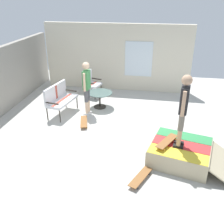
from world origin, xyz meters
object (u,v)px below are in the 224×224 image
object	(u,v)px
skateboard_spare	(141,177)
person_skater	(184,106)
skateboard_by_bench	(84,122)
skateboard_on_ramp	(167,141)
patio_chair_near_house	(90,81)
person_watching	(87,84)
patio_bench	(59,97)
skate_ramp	(181,153)
patio_table	(100,97)

from	to	relation	value
skateboard_spare	person_skater	bearing A→B (deg)	-43.96
skateboard_by_bench	skateboard_on_ramp	bearing A→B (deg)	-120.65
patio_chair_near_house	person_watching	bearing A→B (deg)	-168.94
patio_bench	person_watching	distance (m)	1.05
skateboard_by_bench	skateboard_on_ramp	xyz separation A→B (m)	(-1.49, -2.51, 0.47)
patio_bench	person_skater	size ratio (longest dim) A/B	0.76
skate_ramp	patio_bench	world-z (taller)	patio_bench
person_skater	person_watching	bearing A→B (deg)	51.81
skate_ramp	patio_chair_near_house	distance (m)	5.05
patio_bench	person_skater	xyz separation A→B (m)	(-2.10, -3.80, 0.89)
skate_ramp	skateboard_by_bench	size ratio (longest dim) A/B	2.74
patio_chair_near_house	patio_table	size ratio (longest dim) A/B	1.13
skateboard_spare	patio_chair_near_house	bearing A→B (deg)	26.43
patio_bench	patio_chair_near_house	size ratio (longest dim) A/B	1.30
skate_ramp	person_skater	distance (m)	1.27
person_skater	skateboard_spare	bearing A→B (deg)	136.04
skateboard_spare	person_watching	bearing A→B (deg)	33.21
skate_ramp	patio_table	bearing A→B (deg)	43.63
patio_table	skateboard_on_ramp	xyz separation A→B (m)	(-2.85, -2.29, 0.15)
patio_table	person_skater	distance (m)	3.98
skate_ramp	skateboard_by_bench	distance (m)	3.23
person_watching	skate_ramp	bearing A→B (deg)	-126.62
person_watching	person_skater	size ratio (longest dim) A/B	1.02
patio_bench	patio_chair_near_house	distance (m)	1.87
skate_ramp	patio_chair_near_house	bearing A→B (deg)	40.61
person_watching	person_skater	distance (m)	3.67
patio_chair_near_house	person_watching	xyz separation A→B (m)	(-1.62, -0.32, 0.45)
skateboard_on_ramp	patio_bench	bearing A→B (deg)	59.09
patio_bench	skateboard_on_ramp	world-z (taller)	patio_bench
person_skater	patio_chair_near_house	bearing A→B (deg)	39.37
patio_chair_near_house	skateboard_by_bench	size ratio (longest dim) A/B	1.24
patio_table	skateboard_by_bench	xyz separation A→B (m)	(-1.36, 0.22, -0.32)
patio_table	skateboard_on_ramp	world-z (taller)	patio_table
person_skater	skateboard_on_ramp	distance (m)	0.99
skateboard_spare	skateboard_on_ramp	xyz separation A→B (m)	(0.85, -0.55, 0.47)
person_watching	person_skater	bearing A→B (deg)	-128.19
person_watching	skateboard_spare	bearing A→B (deg)	-146.79
skate_ramp	skateboard_on_ramp	bearing A→B (deg)	98.31
patio_bench	skateboard_spare	bearing A→B (deg)	-134.89
patio_bench	skateboard_by_bench	bearing A→B (deg)	-121.57
person_watching	person_skater	xyz separation A→B (m)	(-2.25, -2.86, 0.44)
skateboard_spare	skateboard_by_bench	bearing A→B (deg)	39.97
patio_table	skateboard_by_bench	bearing A→B (deg)	170.63
patio_chair_near_house	skateboard_spare	world-z (taller)	patio_chair_near_house
skate_ramp	skateboard_on_ramp	world-z (taller)	skateboard_on_ramp
skate_ramp	skateboard_spare	size ratio (longest dim) A/B	2.78
patio_bench	person_watching	xyz separation A→B (m)	(0.15, -0.94, 0.45)
patio_bench	patio_chair_near_house	xyz separation A→B (m)	(1.77, -0.62, -0.00)
patio_bench	person_skater	world-z (taller)	person_skater
patio_chair_near_house	person_skater	bearing A→B (deg)	-140.63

